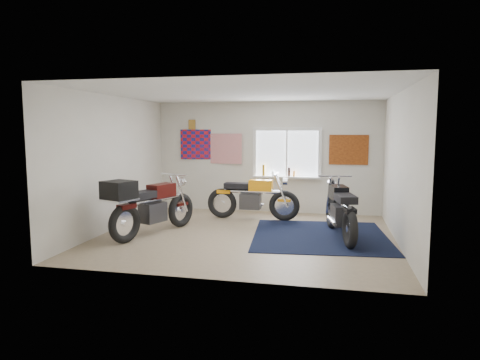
% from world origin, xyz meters
% --- Properties ---
extents(ground, '(5.50, 5.50, 0.00)m').
position_xyz_m(ground, '(0.00, 0.00, 0.00)').
color(ground, '#9E896B').
rests_on(ground, ground).
extents(room_shell, '(5.50, 5.50, 5.50)m').
position_xyz_m(room_shell, '(0.00, 0.00, 1.64)').
color(room_shell, white).
rests_on(room_shell, ground).
extents(navy_rug, '(2.73, 2.82, 0.01)m').
position_xyz_m(navy_rug, '(1.39, 0.24, 0.01)').
color(navy_rug, black).
rests_on(navy_rug, ground).
extents(window_assembly, '(1.66, 0.17, 1.26)m').
position_xyz_m(window_assembly, '(0.50, 2.47, 1.37)').
color(window_assembly, white).
rests_on(window_assembly, room_shell).
extents(oil_bottles, '(0.80, 0.07, 0.28)m').
position_xyz_m(oil_bottles, '(0.25, 2.40, 1.01)').
color(oil_bottles, '#956A15').
rests_on(oil_bottles, window_assembly).
extents(flag_display, '(1.60, 0.10, 1.17)m').
position_xyz_m(flag_display, '(-1.90, 2.48, 2.15)').
color(flag_display, red).
rests_on(flag_display, room_shell).
extents(triumph_poster, '(0.90, 0.03, 0.70)m').
position_xyz_m(triumph_poster, '(1.95, 2.48, 1.55)').
color(triumph_poster, '#A54C14').
rests_on(triumph_poster, room_shell).
extents(yellow_triumph, '(2.12, 0.64, 1.07)m').
position_xyz_m(yellow_triumph, '(-0.17, 1.50, 0.47)').
color(yellow_triumph, black).
rests_on(yellow_triumph, ground).
extents(black_chrome_bike, '(0.74, 2.18, 1.13)m').
position_xyz_m(black_chrome_bike, '(1.75, 0.23, 0.49)').
color(black_chrome_bike, black).
rests_on(black_chrome_bike, navy_rug).
extents(maroon_tourer, '(1.14, 2.20, 1.14)m').
position_xyz_m(maroon_tourer, '(-1.81, -0.45, 0.59)').
color(maroon_tourer, black).
rests_on(maroon_tourer, ground).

